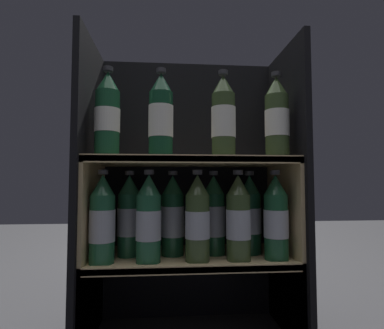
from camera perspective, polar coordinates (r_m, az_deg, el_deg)
fridge_back_wall at (r=1.20m, az=-0.83°, el=-4.29°), size 0.71×0.02×1.00m
fridge_side_left at (r=1.07m, az=-19.10°, el=-4.22°), size 0.02×0.35×1.00m
fridge_side_right at (r=1.12m, az=17.77°, el=-4.20°), size 0.02×0.35×1.00m
shelf_lower at (r=1.07m, az=-0.17°, el=-19.56°), size 0.67×0.31×0.28m
shelf_upper at (r=1.04m, az=-0.18°, el=-7.96°), size 0.67×0.31×0.60m
bottle_upper_front_0 at (r=0.99m, az=-15.83°, el=8.95°), size 0.08×0.08×0.29m
bottle_upper_front_1 at (r=0.97m, az=-5.95°, el=9.00°), size 0.08×0.08×0.29m
bottle_upper_front_2 at (r=0.99m, az=6.00°, el=8.79°), size 0.08×0.08×0.29m
bottle_upper_front_3 at (r=1.04m, az=15.87°, el=8.36°), size 0.08×0.08×0.29m
bottle_lower_front_0 at (r=0.98m, az=-16.73°, el=-10.21°), size 0.08×0.08×0.29m
bottle_lower_front_1 at (r=0.96m, az=-8.27°, el=-10.44°), size 0.08×0.08×0.29m
bottle_lower_front_2 at (r=0.96m, az=1.05°, el=-10.43°), size 0.08×0.08×0.29m
bottle_lower_front_3 at (r=0.98m, az=8.82°, el=-10.25°), size 0.08×0.08×0.29m
bottle_lower_front_4 at (r=1.02m, az=15.70°, el=-9.92°), size 0.08×0.08×0.29m
bottle_lower_back_0 at (r=1.05m, az=-11.90°, el=-9.78°), size 0.08×0.08×0.29m
bottle_lower_back_1 at (r=1.04m, az=-3.70°, el=-9.91°), size 0.08×0.08×0.29m
bottle_lower_back_2 at (r=1.05m, az=4.17°, el=-9.83°), size 0.08×0.08×0.29m
bottle_lower_back_3 at (r=1.08m, az=10.96°, el=-9.58°), size 0.08×0.08×0.29m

